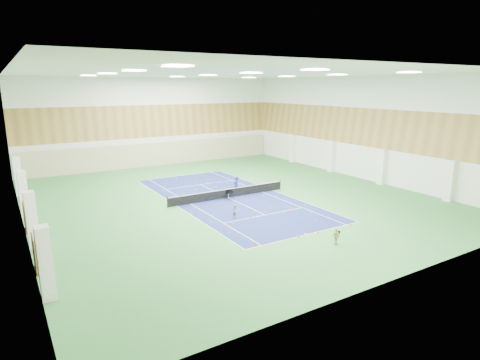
% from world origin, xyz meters
% --- Properties ---
extents(ground, '(40.00, 40.00, 0.00)m').
position_xyz_m(ground, '(0.00, 0.00, 0.00)').
color(ground, '#327537').
rests_on(ground, ground).
extents(room_shell, '(36.00, 40.00, 12.00)m').
position_xyz_m(room_shell, '(0.00, 0.00, 6.00)').
color(room_shell, white).
rests_on(room_shell, ground).
extents(wood_cladding, '(36.00, 40.00, 8.00)m').
position_xyz_m(wood_cladding, '(0.00, 0.00, 8.00)').
color(wood_cladding, '#A17A3C').
rests_on(wood_cladding, room_shell).
extents(ceiling_light_grid, '(21.40, 25.40, 0.06)m').
position_xyz_m(ceiling_light_grid, '(0.00, 0.00, 11.92)').
color(ceiling_light_grid, white).
rests_on(ceiling_light_grid, room_shell).
extents(court_surface, '(10.97, 23.77, 0.01)m').
position_xyz_m(court_surface, '(0.00, 0.00, 0.01)').
color(court_surface, navy).
rests_on(court_surface, ground).
extents(tennis_balls_scatter, '(10.57, 22.77, 0.07)m').
position_xyz_m(tennis_balls_scatter, '(0.00, 0.00, 0.05)').
color(tennis_balls_scatter, '#D4ED28').
rests_on(tennis_balls_scatter, ground).
extents(tennis_net, '(12.80, 0.10, 1.10)m').
position_xyz_m(tennis_net, '(0.00, 0.00, 0.55)').
color(tennis_net, black).
rests_on(tennis_net, ground).
extents(back_curtain, '(35.40, 0.16, 3.20)m').
position_xyz_m(back_curtain, '(0.00, 19.75, 1.60)').
color(back_curtain, '#C6B793').
rests_on(back_curtain, ground).
extents(door_left_a, '(0.08, 1.80, 2.20)m').
position_xyz_m(door_left_a, '(-17.92, -8.00, 1.10)').
color(door_left_a, '#593319').
rests_on(door_left_a, ground).
extents(door_left_b, '(0.08, 1.80, 2.20)m').
position_xyz_m(door_left_b, '(-17.92, 0.00, 1.10)').
color(door_left_b, '#593319').
rests_on(door_left_b, ground).
extents(coach, '(0.83, 0.70, 1.95)m').
position_xyz_m(coach, '(1.26, 0.60, 0.97)').
color(coach, navy).
rests_on(coach, ground).
extents(child_court, '(0.66, 0.57, 1.17)m').
position_xyz_m(child_court, '(-2.58, -5.71, 0.58)').
color(child_court, '#94949C').
rests_on(child_court, ground).
extents(child_apron, '(0.70, 0.29, 1.19)m').
position_xyz_m(child_apron, '(0.46, -14.41, 0.59)').
color(child_apron, tan).
rests_on(child_apron, ground).
extents(ball_cart, '(0.58, 0.58, 0.97)m').
position_xyz_m(ball_cart, '(-0.22, -0.60, 0.49)').
color(ball_cart, black).
rests_on(ball_cart, ground).
extents(cone_svc_a, '(0.21, 0.21, 0.23)m').
position_xyz_m(cone_svc_a, '(-4.00, -6.90, 0.12)').
color(cone_svc_a, '#EA3D0C').
rests_on(cone_svc_a, ground).
extents(cone_svc_b, '(0.17, 0.17, 0.19)m').
position_xyz_m(cone_svc_b, '(-1.50, -6.38, 0.09)').
color(cone_svc_b, '#E2460B').
rests_on(cone_svc_b, ground).
extents(cone_svc_c, '(0.22, 0.22, 0.24)m').
position_xyz_m(cone_svc_c, '(0.63, -5.89, 0.12)').
color(cone_svc_c, '#E0420B').
rests_on(cone_svc_c, ground).
extents(cone_svc_d, '(0.19, 0.19, 0.21)m').
position_xyz_m(cone_svc_d, '(2.99, -6.14, 0.10)').
color(cone_svc_d, orange).
rests_on(cone_svc_d, ground).
extents(cone_base_a, '(0.22, 0.22, 0.24)m').
position_xyz_m(cone_base_a, '(-4.48, -11.69, 0.12)').
color(cone_base_a, '#E8420C').
rests_on(cone_base_a, ground).
extents(cone_base_b, '(0.23, 0.23, 0.25)m').
position_xyz_m(cone_base_b, '(-0.91, -11.98, 0.12)').
color(cone_base_b, orange).
rests_on(cone_base_b, ground).
extents(cone_base_c, '(0.18, 0.18, 0.20)m').
position_xyz_m(cone_base_c, '(0.77, -12.20, 0.10)').
color(cone_base_c, '#DC5B0B').
rests_on(cone_base_c, ground).
extents(cone_base_d, '(0.20, 0.20, 0.23)m').
position_xyz_m(cone_base_d, '(4.28, -12.12, 0.11)').
color(cone_base_d, '#FF620D').
rests_on(cone_base_d, ground).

